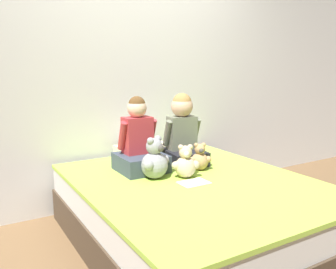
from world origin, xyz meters
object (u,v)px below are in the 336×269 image
teddy_bear_held_by_left_child (155,161)px  child_on_left (139,144)px  pillow_at_headboard (143,151)px  sign_card (194,183)px  teddy_bear_between_children (185,164)px  teddy_bear_held_by_right_child (200,159)px  bed (193,211)px  child_on_right (183,133)px

teddy_bear_held_by_left_child → child_on_left: bearing=66.7°
pillow_at_headboard → sign_card: pillow_at_headboard is taller
pillow_at_headboard → sign_card: (-0.03, -0.85, -0.05)m
teddy_bear_between_children → child_on_left: bearing=143.9°
teddy_bear_held_by_right_child → pillow_at_headboard: 0.64m
bed → pillow_at_headboard: bearing=90.0°
child_on_right → teddy_bear_held_by_left_child: child_on_right is taller
bed → child_on_right: 0.70m
teddy_bear_held_by_left_child → sign_card: size_ratio=1.51×
child_on_right → teddy_bear_between_children: 0.44m
bed → sign_card: 0.25m
child_on_right → teddy_bear_held_by_right_child: size_ratio=2.69×
child_on_left → pillow_at_headboard: size_ratio=1.22×
child_on_left → bed: bearing=-63.7°
child_on_right → child_on_left: bearing=-172.3°
teddy_bear_between_children → sign_card: size_ratio=1.20×
teddy_bear_between_children → sign_card: 0.17m
child_on_left → teddy_bear_held_by_left_child: (0.00, -0.25, -0.08)m
teddy_bear_held_by_left_child → child_on_right: bearing=8.3°
bed → teddy_bear_held_by_right_child: size_ratio=8.72×
bed → teddy_bear_held_by_right_child: teddy_bear_held_by_right_child is taller
bed → sign_card: size_ratio=9.25×
child_on_left → teddy_bear_between_children: (0.21, -0.35, -0.11)m
child_on_left → teddy_bear_held_by_right_child: size_ratio=2.65×
child_on_right → pillow_at_headboard: size_ratio=1.24×
bed → child_on_left: size_ratio=3.29×
teddy_bear_between_children → pillow_at_headboard: teddy_bear_between_children is taller
teddy_bear_held_by_left_child → pillow_at_headboard: teddy_bear_held_by_left_child is taller
child_on_left → sign_card: bearing=-69.3°
teddy_bear_between_children → sign_card: bearing=-74.1°
child_on_right → sign_card: child_on_right is taller
teddy_bear_held_by_left_child → pillow_at_headboard: bearing=46.7°
teddy_bear_held_by_right_child → child_on_left: bearing=168.1°
pillow_at_headboard → teddy_bear_between_children: bearing=-91.2°
teddy_bear_held_by_left_child → teddy_bear_between_children: 0.23m
child_on_right → teddy_bear_held_by_right_child: bearing=-84.2°
teddy_bear_between_children → sign_card: (-0.02, -0.14, -0.10)m
bed → teddy_bear_between_children: 0.36m
teddy_bear_held_by_left_child → bed: bearing=-64.4°
teddy_bear_held_by_left_child → pillow_at_headboard: size_ratio=0.65×
child_on_right → teddy_bear_held_by_right_child: child_on_right is taller
bed → teddy_bear_between_children: bearing=99.0°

